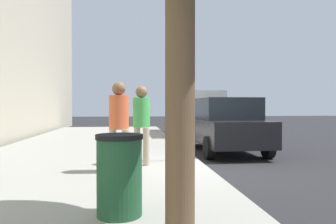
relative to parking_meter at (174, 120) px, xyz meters
name	(u,v)px	position (x,y,z in m)	size (l,w,h in m)	color
ground_plane	(204,170)	(-0.49, -0.65, -1.17)	(80.00, 80.00, 0.00)	#232326
sidewalk_slab	(73,170)	(-0.49, 2.35, -1.09)	(28.00, 6.00, 0.15)	gray
parking_meter	(174,120)	(0.00, 0.00, 0.00)	(0.36, 0.12, 1.41)	gray
pedestrian_at_meter	(141,118)	(-0.35, 0.82, 0.07)	(0.49, 0.40, 1.83)	tan
pedestrian_bystander	(119,118)	(-1.16, 1.32, 0.10)	(0.45, 0.42, 1.86)	tan
parked_sedan_near	(225,125)	(2.34, -2.00, -0.27)	(4.41, 1.98, 1.77)	black
parked_van_far	(192,111)	(7.98, -2.00, 0.09)	(5.22, 2.15, 2.18)	silver
trash_bin	(119,175)	(-3.86, 1.21, -0.51)	(0.59, 0.59, 1.01)	#1E4C2D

